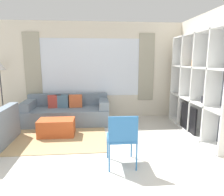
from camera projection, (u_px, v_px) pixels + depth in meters
name	position (u px, v px, depth m)	size (l,w,h in m)	color
ground_plane	(89.00, 184.00, 2.72)	(16.00, 16.00, 0.00)	beige
wall_back	(91.00, 71.00, 5.68)	(6.36, 0.11, 2.70)	beige
wall_right	(212.00, 75.00, 4.28)	(0.07, 4.45, 2.70)	beige
area_rug	(38.00, 137.00, 4.38)	(2.95, 1.76, 0.01)	tan
shelving_unit	(199.00, 86.00, 4.45)	(0.36, 2.35, 2.26)	#515660
couch_main	(67.00, 112.00, 5.34)	(2.17, 0.91, 0.75)	slate
ottoman	(57.00, 128.00, 4.42)	(0.78, 0.44, 0.38)	#B74C23
folding_chair	(122.00, 136.00, 3.07)	(0.44, 0.46, 0.86)	#3375B7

